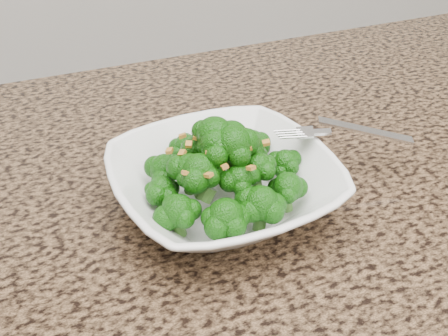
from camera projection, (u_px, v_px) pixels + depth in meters
name	position (u px, v px, depth m)	size (l,w,h in m)	color
granite_counter	(295.00, 284.00, 0.53)	(1.64, 1.04, 0.03)	brown
bowl	(224.00, 185.00, 0.58)	(0.23, 0.23, 0.06)	white
broccoli_pile	(224.00, 136.00, 0.55)	(0.20, 0.20, 0.06)	#135609
garlic_topping	(224.00, 105.00, 0.53)	(0.12, 0.12, 0.01)	#C0832E
fork	(324.00, 131.00, 0.61)	(0.18, 0.03, 0.01)	silver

